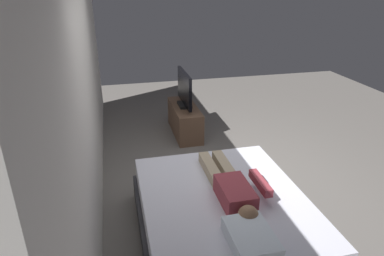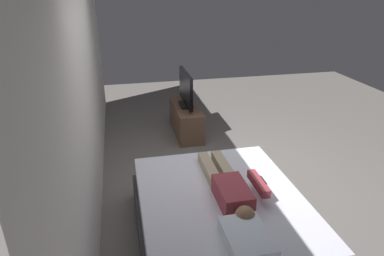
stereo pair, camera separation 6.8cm
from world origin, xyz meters
The scene contains 8 objects.
ground_plane centered at (0.00, 0.00, 0.00)m, with size 10.00×10.00×0.00m, color slate.
back_wall centered at (0.40, 1.51, 1.40)m, with size 6.40×0.10×2.80m, color silver.
bed centered at (-0.98, 0.26, 0.26)m, with size 1.96×1.63×0.54m.
pillow centered at (-1.65, 0.26, 0.60)m, with size 0.48×0.34×0.12m, color white.
person centered at (-0.96, 0.17, 0.62)m, with size 1.26×0.46×0.18m.
remote centered at (-0.80, -0.23, 0.55)m, with size 0.15×0.04×0.02m, color black.
tv_stand centered at (1.70, 0.07, 0.25)m, with size 1.10×0.40×0.50m, color brown.
tv centered at (1.70, 0.07, 0.78)m, with size 0.88×0.20×0.59m.
Camera 2 is at (-3.60, 1.12, 2.47)m, focal length 31.82 mm.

